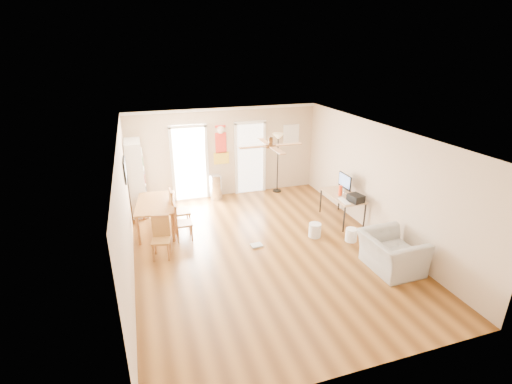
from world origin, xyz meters
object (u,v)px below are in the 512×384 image
object	(u,v)px
dining_chair_near	(161,238)
computer_desk	(342,208)
torchiere_lamp	(278,163)
wastebasket_a	(315,230)
dining_chair_right_a	(180,209)
printer	(356,198)
trash_can	(216,187)
wastebasket_b	(351,235)
dining_chair_right_b	(183,221)
dining_table	(157,216)
bookshelf	(136,178)
armchair	(391,253)

from	to	relation	value
dining_chair_near	computer_desk	world-z (taller)	dining_chair_near
torchiere_lamp	wastebasket_a	xyz separation A→B (m)	(-0.21, -3.02, -0.74)
dining_chair_right_a	printer	bearing A→B (deg)	-108.97
trash_can	wastebasket_b	size ratio (longest dim) A/B	2.41
dining_chair_near	printer	bearing A→B (deg)	11.48
wastebasket_a	dining_chair_right_b	bearing A→B (deg)	164.28
dining_chair_right_a	dining_chair_near	distance (m)	1.33
dining_chair_near	dining_table	bearing A→B (deg)	101.23
torchiere_lamp	printer	size ratio (longest dim) A/B	5.24
trash_can	printer	size ratio (longest dim) A/B	2.12
dining_table	computer_desk	xyz separation A→B (m)	(4.53, -0.88, -0.02)
dining_table	wastebasket_b	size ratio (longest dim) A/B	4.81
trash_can	wastebasket_b	world-z (taller)	trash_can
printer	wastebasket_b	distance (m)	0.95
dining_chair_right_b	trash_can	world-z (taller)	dining_chair_right_b
dining_chair_right_a	wastebasket_b	bearing A→B (deg)	-118.65
dining_chair_right_a	wastebasket_a	distance (m)	3.26
bookshelf	dining_chair_right_a	world-z (taller)	bookshelf
dining_chair_right_b	torchiere_lamp	world-z (taller)	torchiere_lamp
dining_table	printer	bearing A→B (deg)	-16.40
computer_desk	wastebasket_b	distance (m)	1.13
dining_chair_right_b	printer	world-z (taller)	dining_chair_right_b
trash_can	bookshelf	bearing A→B (deg)	-172.05
dining_table	dining_chair_near	bearing A→B (deg)	-90.55
dining_table	armchair	world-z (taller)	armchair
trash_can	armchair	size ratio (longest dim) A/B	0.65
dining_chair_right_b	dining_chair_near	bearing A→B (deg)	139.56
dining_chair_right_a	torchiere_lamp	distance (m)	3.57
wastebasket_a	armchair	world-z (taller)	armchair
torchiere_lamp	printer	world-z (taller)	torchiere_lamp
trash_can	printer	world-z (taller)	printer
dining_chair_right_a	trash_can	bearing A→B (deg)	-39.20
dining_chair_near	computer_desk	size ratio (longest dim) A/B	0.70
torchiere_lamp	wastebasket_a	world-z (taller)	torchiere_lamp
bookshelf	computer_desk	distance (m)	5.37
wastebasket_a	bookshelf	bearing A→B (deg)	145.22
dining_chair_near	wastebasket_b	xyz separation A→B (m)	(4.20, -0.61, -0.30)
dining_chair_near	printer	distance (m)	4.62
dining_chair_right_b	trash_can	bearing A→B (deg)	-29.57
computer_desk	wastebasket_a	bearing A→B (deg)	-149.74
dining_chair_right_b	printer	xyz separation A→B (m)	(4.05, -0.69, 0.33)
computer_desk	torchiere_lamp	bearing A→B (deg)	109.04
dining_chair_near	torchiere_lamp	size ratio (longest dim) A/B	0.50
trash_can	dining_chair_right_a	bearing A→B (deg)	-127.15
dining_chair_near	trash_can	bearing A→B (deg)	69.46
dining_chair_right_a	computer_desk	size ratio (longest dim) A/B	0.81
dining_table	trash_can	bearing A→B (deg)	40.09
armchair	trash_can	bearing A→B (deg)	27.45
dining_chair_right_a	dining_chair_right_b	size ratio (longest dim) A/B	1.15
dining_table	trash_can	xyz separation A→B (m)	(1.77, 1.49, 0.00)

